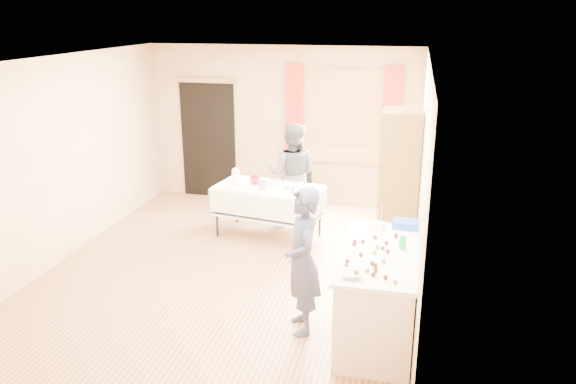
% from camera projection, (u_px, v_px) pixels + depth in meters
% --- Properties ---
extents(floor, '(4.50, 5.50, 0.02)m').
position_uv_depth(floor, '(233.00, 269.00, 7.13)').
color(floor, '#9E7047').
rests_on(floor, ground).
extents(ceiling, '(4.50, 5.50, 0.02)m').
position_uv_depth(ceiling, '(226.00, 58.00, 6.32)').
color(ceiling, white).
rests_on(ceiling, floor).
extents(wall_back, '(4.50, 0.02, 2.60)m').
position_uv_depth(wall_back, '(282.00, 126.00, 9.29)').
color(wall_back, tan).
rests_on(wall_back, floor).
extents(wall_front, '(4.50, 0.02, 2.60)m').
position_uv_depth(wall_front, '(112.00, 268.00, 4.17)').
color(wall_front, tan).
rests_on(wall_front, floor).
extents(wall_left, '(0.02, 5.50, 2.60)m').
position_uv_depth(wall_left, '(62.00, 159.00, 7.21)').
color(wall_left, tan).
rests_on(wall_left, floor).
extents(wall_right, '(0.02, 5.50, 2.60)m').
position_uv_depth(wall_right, '(422.00, 182.00, 6.25)').
color(wall_right, tan).
rests_on(wall_right, floor).
extents(window_frame, '(1.32, 0.06, 1.52)m').
position_uv_depth(window_frame, '(342.00, 117.00, 8.98)').
color(window_frame, olive).
rests_on(window_frame, wall_back).
extents(window_pane, '(1.20, 0.02, 1.40)m').
position_uv_depth(window_pane, '(342.00, 117.00, 8.97)').
color(window_pane, white).
rests_on(window_pane, wall_back).
extents(curtain_left, '(0.28, 0.06, 1.65)m').
position_uv_depth(curtain_left, '(294.00, 115.00, 9.10)').
color(curtain_left, '#AA291B').
rests_on(curtain_left, wall_back).
extents(curtain_right, '(0.28, 0.06, 1.65)m').
position_uv_depth(curtain_right, '(392.00, 119.00, 8.77)').
color(curtain_right, '#AA291B').
rests_on(curtain_right, wall_back).
extents(doorway, '(0.95, 0.04, 2.00)m').
position_uv_depth(doorway, '(208.00, 140.00, 9.63)').
color(doorway, black).
rests_on(doorway, floor).
extents(door_lintel, '(1.05, 0.06, 0.08)m').
position_uv_depth(door_lintel, '(205.00, 80.00, 9.28)').
color(door_lintel, olive).
rests_on(door_lintel, wall_back).
extents(cabinet, '(0.50, 0.60, 1.95)m').
position_uv_depth(cabinet, '(399.00, 185.00, 7.24)').
color(cabinet, brown).
rests_on(cabinet, floor).
extents(counter, '(0.75, 1.59, 0.91)m').
position_uv_depth(counter, '(378.00, 294.00, 5.55)').
color(counter, beige).
rests_on(counter, floor).
extents(party_table, '(1.62, 1.01, 0.75)m').
position_uv_depth(party_table, '(268.00, 207.00, 8.02)').
color(party_table, black).
rests_on(party_table, floor).
extents(chair, '(0.47, 0.47, 0.95)m').
position_uv_depth(chair, '(296.00, 196.00, 9.00)').
color(chair, black).
rests_on(chair, floor).
extents(girl, '(0.80, 0.73, 1.52)m').
position_uv_depth(girl, '(302.00, 261.00, 5.55)').
color(girl, '#292C47').
rests_on(girl, floor).
extents(woman, '(0.76, 0.59, 1.55)m').
position_uv_depth(woman, '(293.00, 174.00, 8.45)').
color(woman, black).
rests_on(woman, floor).
extents(soda_can, '(0.09, 0.09, 0.12)m').
position_uv_depth(soda_can, '(403.00, 243.00, 5.45)').
color(soda_can, '#10993D').
rests_on(soda_can, counter).
extents(mixing_bowl, '(0.28, 0.28, 0.05)m').
position_uv_depth(mixing_bowl, '(351.00, 274.00, 4.89)').
color(mixing_bowl, white).
rests_on(mixing_bowl, counter).
extents(foam_block, '(0.17, 0.14, 0.08)m').
position_uv_depth(foam_block, '(377.00, 226.00, 5.94)').
color(foam_block, white).
rests_on(foam_block, counter).
extents(blue_basket, '(0.31, 0.22, 0.08)m').
position_uv_depth(blue_basket, '(407.00, 224.00, 5.98)').
color(blue_basket, blue).
rests_on(blue_basket, counter).
extents(pitcher, '(0.14, 0.14, 0.22)m').
position_uv_depth(pitcher, '(236.00, 177.00, 7.97)').
color(pitcher, silver).
rests_on(pitcher, party_table).
extents(cup_red, '(0.17, 0.17, 0.12)m').
position_uv_depth(cup_red, '(255.00, 180.00, 8.03)').
color(cup_red, red).
rests_on(cup_red, party_table).
extents(cup_rainbow, '(0.16, 0.16, 0.12)m').
position_uv_depth(cup_rainbow, '(262.00, 186.00, 7.77)').
color(cup_rainbow, red).
rests_on(cup_rainbow, party_table).
extents(small_bowl, '(0.22, 0.22, 0.06)m').
position_uv_depth(small_bowl, '(291.00, 186.00, 7.87)').
color(small_bowl, white).
rests_on(small_bowl, party_table).
extents(pastry_tray, '(0.31, 0.24, 0.02)m').
position_uv_depth(pastry_tray, '(298.00, 193.00, 7.63)').
color(pastry_tray, white).
rests_on(pastry_tray, party_table).
extents(bottle, '(0.08, 0.08, 0.16)m').
position_uv_depth(bottle, '(235.00, 174.00, 8.25)').
color(bottle, white).
rests_on(bottle, party_table).
extents(cake_balls, '(0.51, 1.10, 0.04)m').
position_uv_depth(cake_balls, '(373.00, 256.00, 5.25)').
color(cake_balls, '#3F2314').
rests_on(cake_balls, counter).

